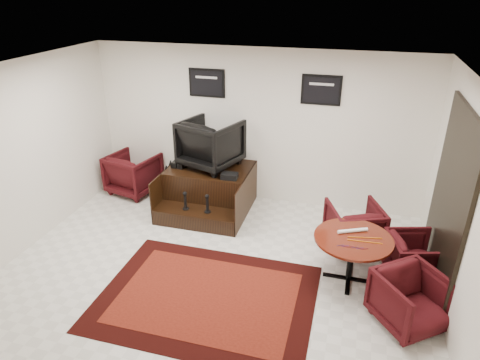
# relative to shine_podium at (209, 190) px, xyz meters

# --- Properties ---
(ground) EXTENTS (6.00, 6.00, 0.00)m
(ground) POSITION_rel_shine_podium_xyz_m (0.71, -1.90, -0.35)
(ground) COLOR silver
(ground) RESTS_ON ground
(room_shell) EXTENTS (6.02, 5.02, 2.81)m
(room_shell) POSITION_rel_shine_podium_xyz_m (1.11, -1.78, 1.43)
(room_shell) COLOR white
(room_shell) RESTS_ON ground
(area_rug) EXTENTS (2.79, 2.09, 0.01)m
(area_rug) POSITION_rel_shine_podium_xyz_m (0.78, -2.37, -0.35)
(area_rug) COLOR black
(area_rug) RESTS_ON ground
(shine_podium) EXTENTS (1.48, 1.53, 0.76)m
(shine_podium) POSITION_rel_shine_podium_xyz_m (0.00, 0.00, 0.00)
(shine_podium) COLOR black
(shine_podium) RESTS_ON ground
(shine_chair) EXTENTS (1.14, 1.11, 0.94)m
(shine_chair) POSITION_rel_shine_podium_xyz_m (-0.00, 0.15, 0.88)
(shine_chair) COLOR black
(shine_chair) RESTS_ON shine_podium
(shoes_pair) EXTENTS (0.24, 0.29, 0.10)m
(shoes_pair) POSITION_rel_shine_podium_xyz_m (-0.54, -0.03, 0.46)
(shoes_pair) COLOR black
(shoes_pair) RESTS_ON shine_podium
(polish_kit) EXTENTS (0.28, 0.21, 0.09)m
(polish_kit) POSITION_rel_shine_podium_xyz_m (0.47, -0.29, 0.46)
(polish_kit) COLOR black
(polish_kit) RESTS_ON shine_podium
(umbrella_black) EXTENTS (0.32, 0.12, 0.86)m
(umbrella_black) POSITION_rel_shine_podium_xyz_m (-0.84, -0.22, 0.08)
(umbrella_black) COLOR black
(umbrella_black) RESTS_ON ground
(umbrella_hooked) EXTENTS (0.32, 0.12, 0.87)m
(umbrella_hooked) POSITION_rel_shine_podium_xyz_m (-0.86, 0.01, 0.08)
(umbrella_hooked) COLOR black
(umbrella_hooked) RESTS_ON ground
(armchair_side) EXTENTS (1.00, 0.96, 0.87)m
(armchair_side) POSITION_rel_shine_podium_xyz_m (-1.62, 0.20, 0.08)
(armchair_side) COLOR black
(armchair_side) RESTS_ON ground
(meeting_table) EXTENTS (1.05, 1.05, 0.68)m
(meeting_table) POSITION_rel_shine_podium_xyz_m (2.56, -1.48, 0.25)
(meeting_table) COLOR #441809
(meeting_table) RESTS_ON ground
(table_chair_back) EXTENTS (0.97, 0.95, 0.79)m
(table_chair_back) POSITION_rel_shine_podium_xyz_m (2.57, -0.60, 0.04)
(table_chair_back) COLOR black
(table_chair_back) RESTS_ON ground
(table_chair_window) EXTENTS (0.79, 0.82, 0.69)m
(table_chair_window) POSITION_rel_shine_podium_xyz_m (3.40, -1.16, -0.01)
(table_chair_window) COLOR black
(table_chair_window) RESTS_ON ground
(table_chair_corner) EXTENTS (1.01, 1.00, 0.76)m
(table_chair_corner) POSITION_rel_shine_podium_xyz_m (3.28, -2.15, 0.03)
(table_chair_corner) COLOR black
(table_chair_corner) RESTS_ON ground
(paper_roll) EXTENTS (0.40, 0.23, 0.05)m
(paper_roll) POSITION_rel_shine_podium_xyz_m (2.54, -1.34, 0.36)
(paper_roll) COLOR white
(paper_roll) RESTS_ON meeting_table
(table_clutter) EXTENTS (0.57, 0.35, 0.01)m
(table_clutter) POSITION_rel_shine_podium_xyz_m (2.67, -1.55, 0.34)
(table_clutter) COLOR orange
(table_clutter) RESTS_ON meeting_table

